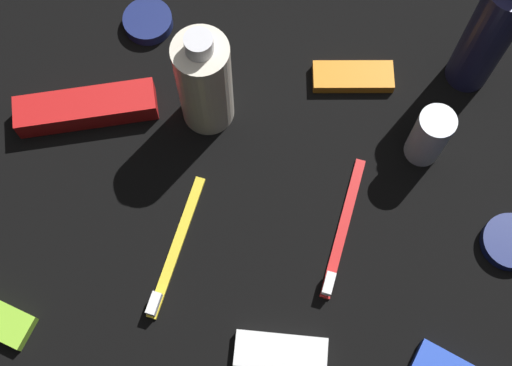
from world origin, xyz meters
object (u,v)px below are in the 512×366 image
object	(u,v)px
toothpaste_box_red	(86,108)
snack_bar_white	(281,352)
snack_bar_orange	(353,77)
toothbrush_red	(341,235)
cream_tin_left	(510,242)
bodywash_bottle	(204,82)
cream_tin_right	(148,21)
deodorant_stick	(429,136)
lotion_bottle	(488,35)
toothbrush_yellow	(173,254)

from	to	relation	value
toothpaste_box_red	snack_bar_white	size ratio (longest dim) A/B	1.69
snack_bar_orange	toothbrush_red	bearing A→B (deg)	83.47
toothbrush_red	cream_tin_left	bearing A→B (deg)	-178.47
bodywash_bottle	cream_tin_right	size ratio (longest dim) A/B	2.64
bodywash_bottle	toothpaste_box_red	bearing A→B (deg)	5.18
toothbrush_red	deodorant_stick	bearing A→B (deg)	-129.31
lotion_bottle	deodorant_stick	xyz separation A→B (cm)	(5.93, 11.38, -4.84)
bodywash_bottle	toothpaste_box_red	distance (cm)	16.60
lotion_bottle	toothbrush_red	xyz separation A→B (cm)	(15.67, 23.27, -8.68)
toothbrush_yellow	toothpaste_box_red	distance (cm)	22.00
bodywash_bottle	snack_bar_orange	size ratio (longest dim) A/B	1.67
toothpaste_box_red	cream_tin_right	xyz separation A→B (cm)	(-5.97, -13.73, -0.78)
lotion_bottle	cream_tin_right	world-z (taller)	lotion_bottle
bodywash_bottle	snack_bar_orange	world-z (taller)	bodywash_bottle
bodywash_bottle	snack_bar_white	distance (cm)	32.41
bodywash_bottle	toothpaste_box_red	xyz separation A→B (cm)	(15.30, 1.39, -6.29)
snack_bar_orange	cream_tin_left	world-z (taller)	same
toothpaste_box_red	toothbrush_red	bearing A→B (deg)	143.76
bodywash_bottle	toothbrush_red	world-z (taller)	bodywash_bottle
snack_bar_white	cream_tin_left	size ratio (longest dim) A/B	1.53
toothbrush_red	snack_bar_white	size ratio (longest dim) A/B	1.72
cream_tin_left	toothbrush_red	bearing A→B (deg)	1.53
lotion_bottle	toothbrush_yellow	bearing A→B (deg)	37.37
lotion_bottle	snack_bar_white	world-z (taller)	lotion_bottle
lotion_bottle	bodywash_bottle	world-z (taller)	lotion_bottle
lotion_bottle	bodywash_bottle	bearing A→B (deg)	13.52
cream_tin_right	snack_bar_white	bearing A→B (deg)	115.95
toothpaste_box_red	snack_bar_white	xyz separation A→B (cm)	(-26.38, 28.22, -0.85)
toothpaste_box_red	snack_bar_orange	distance (cm)	34.41
bodywash_bottle	toothbrush_yellow	bearing A→B (deg)	83.11
deodorant_stick	toothbrush_yellow	distance (cm)	33.67
toothpaste_box_red	cream_tin_right	size ratio (longest dim) A/B	2.67
snack_bar_orange	cream_tin_right	xyz separation A→B (cm)	(27.62, -6.30, 0.07)
lotion_bottle	snack_bar_orange	bearing A→B (deg)	7.37
snack_bar_orange	cream_tin_left	distance (cm)	28.32
bodywash_bottle	toothbrush_red	distance (cm)	24.34
bodywash_bottle	cream_tin_left	size ratio (longest dim) A/B	2.56
toothpaste_box_red	snack_bar_orange	world-z (taller)	toothpaste_box_red
lotion_bottle	bodywash_bottle	xyz separation A→B (cm)	(33.15, 7.97, -1.40)
bodywash_bottle	deodorant_stick	distance (cm)	27.64
toothbrush_yellow	bodywash_bottle	bearing A→B (deg)	-96.89
cream_tin_left	cream_tin_right	size ratio (longest dim) A/B	1.03
cream_tin_left	deodorant_stick	bearing A→B (deg)	-47.89
bodywash_bottle	cream_tin_left	world-z (taller)	bodywash_bottle
bodywash_bottle	cream_tin_right	bearing A→B (deg)	-52.91
toothbrush_red	snack_bar_orange	size ratio (longest dim) A/B	1.72
snack_bar_white	cream_tin_left	xyz separation A→B (cm)	(-26.41, -14.83, 0.01)
snack_bar_orange	snack_bar_white	xyz separation A→B (cm)	(7.20, 35.65, 0.00)
toothbrush_yellow	cream_tin_left	world-z (taller)	toothbrush_yellow
cream_tin_left	cream_tin_right	xyz separation A→B (cm)	(46.82, -27.12, 0.06)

